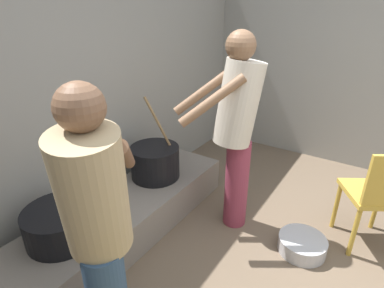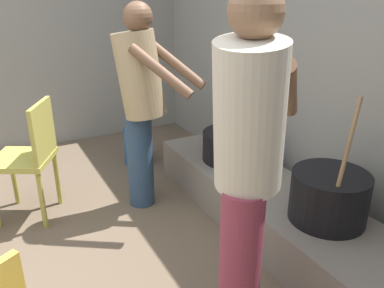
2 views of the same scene
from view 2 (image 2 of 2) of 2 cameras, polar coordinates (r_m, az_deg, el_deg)
name	(u,v)px [view 2 (image 2 of 2)]	position (r m, az deg, el deg)	size (l,w,h in m)	color
block_enclosure_rear	(341,70)	(2.89, 20.70, 10.00)	(5.21, 0.20, 2.19)	gray
hearth_ledge	(266,205)	(2.91, 10.59, -8.71)	(2.22, 0.60, 0.32)	slate
cooking_pot_main	(329,196)	(2.47, 19.14, -7.17)	(0.45, 0.45, 0.75)	black
cooking_pot_secondary	(233,146)	(3.16, 5.91, -0.25)	(0.48, 0.48, 0.23)	black
cook_in_cream_shirt	(247,156)	(1.71, 7.99, -1.72)	(0.70, 0.71, 1.64)	#8C3347
cook_in_tan_shirt	(141,98)	(2.89, -7.38, 6.66)	(0.69, 0.67, 1.53)	navy
chair_olive	(30,155)	(3.06, -22.35, -1.47)	(0.54, 0.54, 0.88)	#B2A847
bucket_blue_plastic	(138,146)	(3.85, -7.76, -0.31)	(0.27, 0.27, 0.35)	#194C99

